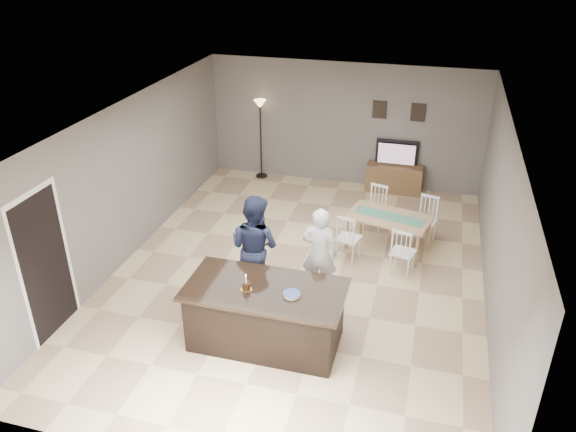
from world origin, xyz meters
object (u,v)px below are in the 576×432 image
(plate_stack, at_px, (292,294))
(floor_lamp, at_px, (260,118))
(kitchen_island, at_px, (266,315))
(birthday_cake, at_px, (246,286))
(man, at_px, (255,247))
(television, at_px, (397,153))
(dining_table, at_px, (389,222))
(tv_console, at_px, (394,178))
(woman, at_px, (320,253))

(plate_stack, distance_m, floor_lamp, 6.11)
(kitchen_island, distance_m, plate_stack, 0.61)
(birthday_cake, bearing_deg, kitchen_island, 23.39)
(man, bearing_deg, plate_stack, 145.31)
(man, xyz_separation_m, birthday_cake, (0.27, -1.16, 0.10))
(birthday_cake, relative_size, floor_lamp, 0.13)
(television, xyz_separation_m, man, (-1.70, -4.58, -0.01))
(birthday_cake, height_order, dining_table, birthday_cake)
(birthday_cake, distance_m, dining_table, 3.49)
(tv_console, height_order, man, man)
(kitchen_island, relative_size, woman, 1.42)
(woman, height_order, man, man)
(woman, relative_size, dining_table, 0.81)
(birthday_cake, bearing_deg, man, 103.11)
(kitchen_island, relative_size, plate_stack, 9.33)
(television, distance_m, plate_stack, 5.77)
(birthday_cake, relative_size, dining_table, 0.12)
(plate_stack, bearing_deg, television, 81.92)
(kitchen_island, relative_size, birthday_cake, 9.20)
(man, bearing_deg, television, -93.13)
(tv_console, relative_size, floor_lamp, 0.66)
(kitchen_island, xyz_separation_m, dining_table, (1.34, 3.00, 0.10))
(television, bearing_deg, floor_lamp, 0.94)
(birthday_cake, xyz_separation_m, plate_stack, (0.62, 0.03, -0.04))
(television, distance_m, dining_table, 2.67)
(television, height_order, birthday_cake, birthday_cake)
(birthday_cake, bearing_deg, television, 76.03)
(woman, distance_m, dining_table, 1.92)
(woman, relative_size, floor_lamp, 0.83)
(birthday_cake, distance_m, floor_lamp, 5.93)
(tv_console, bearing_deg, woman, -99.81)
(dining_table, relative_size, floor_lamp, 1.03)
(television, bearing_deg, plate_stack, 81.92)
(television, height_order, woman, woman)
(kitchen_island, height_order, dining_table, kitchen_island)
(kitchen_island, distance_m, floor_lamp, 5.97)
(man, xyz_separation_m, floor_lamp, (-1.35, 4.53, 0.55))
(tv_console, height_order, woman, woman)
(kitchen_island, distance_m, tv_console, 5.70)
(television, distance_m, floor_lamp, 3.10)
(tv_console, xyz_separation_m, plate_stack, (-0.81, -5.64, 0.62))
(woman, distance_m, birthday_cake, 1.57)
(woman, relative_size, man, 0.89)
(kitchen_island, relative_size, floor_lamp, 1.18)
(birthday_cake, bearing_deg, woman, 63.75)
(birthday_cake, xyz_separation_m, floor_lamp, (-1.62, 5.69, 0.45))
(television, bearing_deg, man, 69.67)
(man, bearing_deg, dining_table, -116.28)
(man, height_order, birthday_cake, man)
(woman, height_order, birthday_cake, woman)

